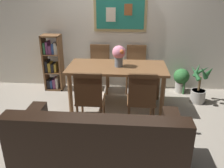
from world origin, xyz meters
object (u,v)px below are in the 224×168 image
at_px(dining_chair_far_left, 99,64).
at_px(bookshelf, 53,63).
at_px(dining_chair_far_right, 136,65).
at_px(flower_vase, 119,54).
at_px(dining_chair_near_right, 142,97).
at_px(leather_couch, 99,148).
at_px(dining_chair_near_left, 90,96).
at_px(potted_ivy, 181,79).
at_px(dining_table, 117,72).
at_px(potted_palm, 199,88).

xyz_separation_m(dining_chair_far_left, bookshelf, (-0.93, -0.04, 0.01)).
relative_size(dining_chair_far_left, dining_chair_far_right, 1.00).
bearing_deg(dining_chair_far_right, flower_vase, -112.55).
bearing_deg(dining_chair_near_right, bookshelf, 140.90).
bearing_deg(leather_couch, dining_chair_near_left, 105.66).
bearing_deg(potted_ivy, bookshelf, -179.16).
bearing_deg(dining_chair_near_left, dining_table, 65.96).
bearing_deg(potted_ivy, flower_vase, -149.55).
bearing_deg(dining_chair_far_left, dining_chair_near_right, -61.38).
xyz_separation_m(dining_table, dining_chair_far_right, (0.33, 0.73, -0.10)).
bearing_deg(leather_couch, dining_table, 86.36).
height_order(dining_chair_far_right, potted_palm, dining_chair_far_right).
distance_m(dining_chair_far_right, bookshelf, 1.66).
bearing_deg(bookshelf, dining_table, -26.65).
distance_m(dining_table, dining_chair_far_right, 0.81).
distance_m(dining_chair_near_left, potted_ivy, 2.17).
bearing_deg(leather_couch, dining_chair_far_left, 97.12).
relative_size(dining_chair_near_right, flower_vase, 2.60).
height_order(dining_chair_far_right, flower_vase, flower_vase).
bearing_deg(potted_palm, dining_chair_far_right, 157.45).
distance_m(dining_chair_far_left, potted_palm, 1.93).
bearing_deg(dining_table, flower_vase, -15.17).
bearing_deg(dining_chair_far_right, bookshelf, -177.85).
xyz_separation_m(dining_table, leather_couch, (-0.10, -1.61, -0.33)).
height_order(dining_table, dining_chair_far_left, dining_chair_far_left).
distance_m(dining_chair_far_right, leather_couch, 2.39).
xyz_separation_m(dining_chair_far_right, potted_ivy, (0.90, -0.02, -0.26)).
distance_m(dining_chair_near_left, potted_palm, 2.09).
distance_m(dining_chair_near_left, dining_chair_far_right, 1.63).
relative_size(dining_table, bookshelf, 1.47).
relative_size(dining_chair_near_left, dining_chair_far_right, 1.00).
relative_size(dining_chair_far_right, potted_ivy, 1.73).
height_order(dining_table, dining_chair_near_right, dining_chair_near_right).
distance_m(dining_chair_far_left, potted_ivy, 1.65).
bearing_deg(bookshelf, dining_chair_far_left, 2.59).
height_order(dining_chair_far_left, potted_palm, dining_chair_far_left).
height_order(dining_chair_far_right, potted_ivy, dining_chair_far_right).
bearing_deg(flower_vase, dining_chair_far_right, 67.45).
bearing_deg(dining_chair_near_right, dining_chair_far_right, 92.30).
bearing_deg(dining_table, dining_chair_far_left, 119.05).
height_order(dining_chair_near_right, leather_couch, dining_chair_near_right).
distance_m(dining_chair_far_right, potted_palm, 1.25).
bearing_deg(dining_chair_far_left, flower_vase, -59.51).
xyz_separation_m(dining_chair_far_right, bookshelf, (-1.66, -0.06, 0.01)).
distance_m(leather_couch, potted_palm, 2.44).
bearing_deg(dining_chair_near_left, leather_couch, -74.34).
height_order(dining_table, leather_couch, leather_couch).
distance_m(dining_table, leather_couch, 1.65).
bearing_deg(dining_chair_near_left, potted_ivy, 42.94).
relative_size(dining_chair_near_right, dining_chair_near_left, 1.00).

